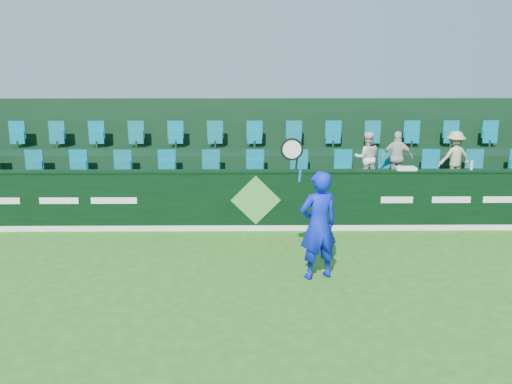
{
  "coord_description": "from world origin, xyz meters",
  "views": [
    {
      "loc": [
        -0.11,
        -8.19,
        3.82
      ],
      "look_at": [
        -0.01,
        2.8,
        1.15
      ],
      "focal_mm": 40.0,
      "sensor_mm": 36.0,
      "label": 1
    }
  ],
  "objects_px": {
    "spectator_left": "(367,158)",
    "spectator_right": "(454,157)",
    "towel": "(406,168)",
    "tennis_player": "(318,225)",
    "drinks_bottle": "(472,165)",
    "spectator_middle": "(397,158)"
  },
  "relations": [
    {
      "from": "spectator_left",
      "to": "drinks_bottle",
      "type": "bearing_deg",
      "value": 151.93
    },
    {
      "from": "spectator_left",
      "to": "drinks_bottle",
      "type": "height_order",
      "value": "spectator_left"
    },
    {
      "from": "spectator_middle",
      "to": "tennis_player",
      "type": "bearing_deg",
      "value": 69.77
    },
    {
      "from": "spectator_right",
      "to": "tennis_player",
      "type": "bearing_deg",
      "value": 32.38
    },
    {
      "from": "spectator_right",
      "to": "drinks_bottle",
      "type": "xyz_separation_m",
      "value": [
        -0.01,
        -1.12,
        0.03
      ]
    },
    {
      "from": "spectator_left",
      "to": "spectator_right",
      "type": "distance_m",
      "value": 2.09
    },
    {
      "from": "tennis_player",
      "to": "spectator_right",
      "type": "relative_size",
      "value": 2.0
    },
    {
      "from": "tennis_player",
      "to": "drinks_bottle",
      "type": "xyz_separation_m",
      "value": [
        3.68,
        2.83,
        0.49
      ]
    },
    {
      "from": "spectator_right",
      "to": "towel",
      "type": "relative_size",
      "value": 2.93
    },
    {
      "from": "spectator_left",
      "to": "spectator_middle",
      "type": "xyz_separation_m",
      "value": [
        0.73,
        0.0,
        0.0
      ]
    },
    {
      "from": "spectator_left",
      "to": "spectator_middle",
      "type": "relative_size",
      "value": 0.99
    },
    {
      "from": "spectator_left",
      "to": "towel",
      "type": "relative_size",
      "value": 2.9
    },
    {
      "from": "towel",
      "to": "drinks_bottle",
      "type": "distance_m",
      "value": 1.44
    },
    {
      "from": "tennis_player",
      "to": "spectator_right",
      "type": "height_order",
      "value": "tennis_player"
    },
    {
      "from": "spectator_left",
      "to": "drinks_bottle",
      "type": "xyz_separation_m",
      "value": [
        2.07,
        -1.12,
        0.03
      ]
    },
    {
      "from": "spectator_left",
      "to": "spectator_right",
      "type": "bearing_deg",
      "value": -179.7
    },
    {
      "from": "tennis_player",
      "to": "spectator_left",
      "type": "xyz_separation_m",
      "value": [
        1.6,
        3.95,
        0.45
      ]
    },
    {
      "from": "towel",
      "to": "spectator_right",
      "type": "bearing_deg",
      "value": 37.6
    },
    {
      "from": "towel",
      "to": "tennis_player",
      "type": "bearing_deg",
      "value": -128.37
    },
    {
      "from": "towel",
      "to": "drinks_bottle",
      "type": "height_order",
      "value": "drinks_bottle"
    },
    {
      "from": "tennis_player",
      "to": "drinks_bottle",
      "type": "distance_m",
      "value": 4.66
    },
    {
      "from": "tennis_player",
      "to": "spectator_right",
      "type": "bearing_deg",
      "value": 46.91
    }
  ]
}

